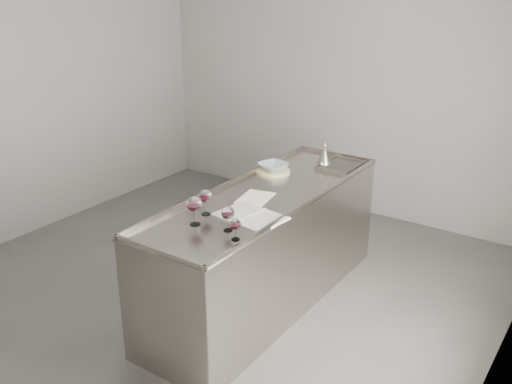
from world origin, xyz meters
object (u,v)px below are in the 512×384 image
Objects in this scene: notebook at (251,216)px; ceramic_bowl at (273,166)px; wine_funnel at (325,157)px; wine_glass_small at (235,225)px; wine_glass_right at (228,213)px; wine_glass_left at (194,205)px; wine_glass_middle at (205,197)px; counter at (266,249)px.

notebook is 0.98m from ceramic_bowl.
wine_funnel reaches higher than ceramic_bowl.
wine_glass_small is 0.72× the size of wine_funnel.
ceramic_bowl is at bearing 108.65° from wine_glass_right.
notebook is at bearing 52.36° from wine_glass_left.
wine_glass_middle is 0.34m from notebook.
wine_glass_left reaches higher than counter.
wine_funnel reaches higher than wine_glass_middle.
wine_funnel is (-0.14, 1.61, -0.06)m from wine_glass_right.
wine_glass_right is 1.21× the size of wine_glass_small.
counter is 11.81× the size of wine_glass_left.
wine_glass_middle is at bearing -147.73° from notebook.
notebook is 2.49× the size of wine_funnel.
wine_glass_right reaches higher than ceramic_bowl.
wine_glass_small is at bearing -26.88° from wine_glass_middle.
wine_glass_small reaches higher than notebook.
counter is 16.84× the size of wine_glass_small.
wine_glass_left reaches higher than wine_glass_middle.
wine_glass_right reaches higher than counter.
wine_glass_right is at bearing -23.60° from wine_glass_middle.
wine_glass_middle reaches higher than wine_glass_right.
wine_glass_right is at bearing 146.03° from wine_glass_small.
wine_glass_left is 0.42m from notebook.
notebook is at bearing -70.20° from counter.
ceramic_bowl is 1.17× the size of wine_funnel.
wine_glass_left is 0.41× the size of notebook.
wine_glass_small is 0.38m from notebook.
wine_glass_small is at bearing -81.24° from wine_funnel.
counter is 0.83m from wine_glass_middle.
wine_glass_right is 0.29m from notebook.
wine_glass_right reaches higher than wine_glass_small.
notebook is 2.13× the size of ceramic_bowl.
wine_glass_left is 1.18× the size of wine_glass_right.
counter is 1.00m from wine_glass_small.
wine_glass_right is at bearing -82.57° from notebook.
wine_glass_small is 0.61× the size of ceramic_bowl.
ceramic_bowl is at bearing 95.54° from wine_glass_middle.
wine_glass_right is at bearing -85.08° from wine_funnel.
wine_glass_right is 0.74× the size of ceramic_bowl.
wine_glass_middle is (-0.14, -0.56, 0.60)m from counter.
ceramic_bowl is at bearing 116.78° from counter.
wine_glass_left reaches higher than wine_funnel.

